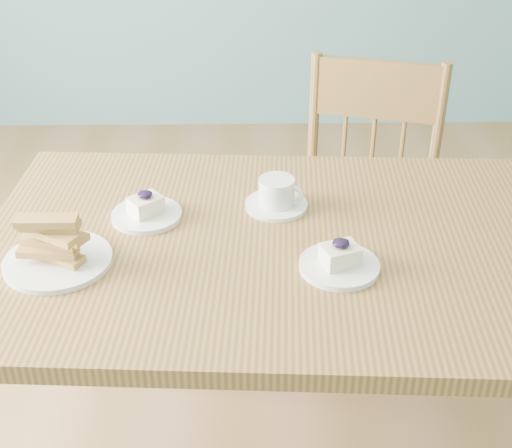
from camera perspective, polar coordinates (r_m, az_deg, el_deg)
name	(u,v)px	position (r m, az deg, el deg)	size (l,w,h in m)	color
room	(316,6)	(1.49, 4.82, 17.01)	(5.01, 5.01, 2.71)	#8A6140
dining_table	(311,270)	(1.70, 4.41, -3.67)	(1.59, 0.97, 0.83)	olive
dining_chair	(363,213)	(2.41, 8.59, 0.90)	(0.55, 0.53, 0.99)	olive
cheesecake_plate_near	(340,261)	(1.55, 6.70, -2.98)	(0.18, 0.18, 0.07)	silver
cheesecake_plate_far	(146,211)	(1.75, -8.77, 1.05)	(0.17, 0.17, 0.07)	silver
coffee_cup	(277,195)	(1.76, 1.69, 2.30)	(0.16, 0.16, 0.08)	silver
biscotti_plate	(56,247)	(1.61, -15.74, -1.80)	(0.24, 0.24, 0.13)	silver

